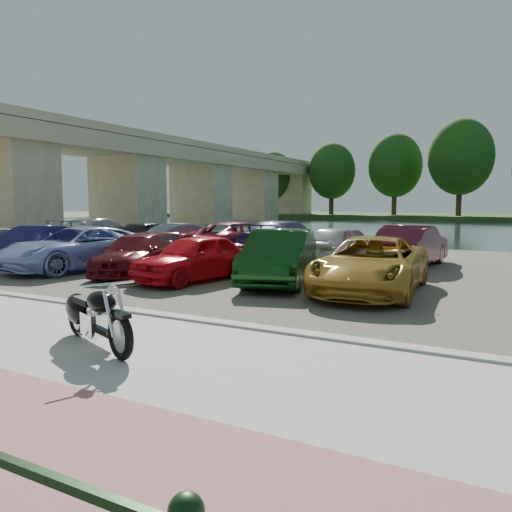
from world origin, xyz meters
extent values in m
plane|color=#595447|center=(0.00, 0.00, 0.00)|extent=(200.00, 200.00, 0.00)
cube|color=#9F9D96|center=(0.00, -1.00, 0.05)|extent=(60.00, 6.00, 0.10)
cube|color=#9F9D96|center=(0.00, 2.00, 0.07)|extent=(60.00, 0.30, 0.14)
cube|color=#403B34|center=(0.00, 11.00, 0.02)|extent=(60.00, 18.00, 0.04)
cube|color=#172927|center=(0.00, 40.00, 0.00)|extent=(120.00, 40.00, 0.00)
cube|color=#214017|center=(0.00, 72.00, 0.30)|extent=(120.00, 24.00, 0.60)
cube|color=tan|center=(-28.00, 40.00, 7.20)|extent=(7.00, 56.00, 1.40)
cube|color=tan|center=(-28.00, 40.00, 8.20)|extent=(7.00, 56.00, 0.70)
cube|color=tan|center=(-28.00, 18.00, 3.60)|extent=(6.00, 4.00, 7.20)
cube|color=tan|center=(-28.00, 30.00, 3.60)|extent=(6.00, 4.00, 7.20)
cube|color=tan|center=(-28.00, 42.00, 3.60)|extent=(6.00, 4.00, 7.20)
cube|color=tan|center=(-28.00, 54.00, 3.60)|extent=(6.00, 4.00, 7.20)
cube|color=tan|center=(-28.00, 66.00, 3.60)|extent=(6.00, 4.00, 7.20)
sphere|color=black|center=(3.50, -3.70, 0.82)|extent=(0.18, 0.18, 0.18)
cylinder|color=#3A2515|center=(-30.00, 64.60, 2.85)|extent=(0.70, 0.70, 4.50)
ellipsoid|color=#16360E|center=(-30.00, 64.60, 6.45)|extent=(6.30, 6.30, 7.56)
cylinder|color=#3A2515|center=(-21.00, 66.00, 3.08)|extent=(0.70, 0.70, 4.95)
ellipsoid|color=#16360E|center=(-21.00, 66.00, 7.04)|extent=(6.93, 6.93, 8.32)
cylinder|color=#3A2515|center=(-12.00, 67.40, 3.30)|extent=(0.70, 0.70, 5.40)
ellipsoid|color=#16360E|center=(-12.00, 67.40, 7.62)|extent=(7.56, 7.56, 9.07)
cylinder|color=#3A2515|center=(-3.00, 64.60, 3.52)|extent=(0.70, 0.70, 5.85)
ellipsoid|color=#16360E|center=(-3.00, 64.60, 8.21)|extent=(8.19, 8.19, 9.83)
torus|color=black|center=(-0.01, -0.46, 0.44)|extent=(0.68, 0.37, 0.68)
torus|color=black|center=(-1.54, 0.16, 0.44)|extent=(0.68, 0.37, 0.68)
cylinder|color=#B2B2B7|center=(-0.01, -0.46, 0.44)|extent=(0.45, 0.23, 0.46)
cylinder|color=#B2B2B7|center=(-1.54, 0.16, 0.44)|extent=(0.45, 0.23, 0.46)
cylinder|color=silver|center=(-0.18, -0.50, 0.74)|extent=(0.32, 0.17, 0.63)
cylinder|color=silver|center=(-0.10, -0.32, 0.74)|extent=(0.32, 0.17, 0.63)
cylinder|color=silver|center=(-0.32, -0.34, 1.13)|extent=(0.31, 0.71, 0.04)
sphere|color=silver|center=(-0.22, -0.37, 1.05)|extent=(0.21, 0.21, 0.16)
sphere|color=silver|center=(-0.16, -0.40, 1.05)|extent=(0.14, 0.14, 0.11)
cube|color=black|center=(-0.01, -0.46, 0.75)|extent=(0.47, 0.30, 0.06)
cube|color=black|center=(-0.78, -0.15, 0.38)|extent=(1.15, 0.54, 0.08)
cube|color=silver|center=(-0.82, -0.13, 0.45)|extent=(0.54, 0.47, 0.34)
cylinder|color=silver|center=(-0.73, -0.17, 0.65)|extent=(0.29, 0.26, 0.27)
cylinder|color=silver|center=(-0.91, -0.10, 0.65)|extent=(0.29, 0.26, 0.27)
ellipsoid|color=black|center=(-0.61, -0.22, 0.82)|extent=(0.77, 0.59, 0.32)
cube|color=black|center=(-1.10, -0.02, 0.76)|extent=(0.61, 0.47, 0.10)
ellipsoid|color=black|center=(-1.49, 0.14, 0.56)|extent=(0.80, 0.58, 0.50)
cube|color=black|center=(-1.54, 0.16, 0.49)|extent=(0.44, 0.32, 0.30)
cylinder|color=silver|center=(-1.04, 0.13, 0.32)|extent=(1.05, 0.50, 0.09)
cylinder|color=silver|center=(-1.04, 0.13, 0.40)|extent=(1.05, 0.50, 0.09)
cylinder|color=#B2B2B7|center=(-0.98, -0.26, 0.23)|extent=(0.08, 0.14, 0.22)
imported|color=#181544|center=(-11.10, 6.71, 0.74)|extent=(2.28, 4.45, 1.40)
imported|color=#94A6D8|center=(-8.32, 6.28, 0.76)|extent=(3.10, 5.48, 1.45)
imported|color=#530B11|center=(-5.97, 6.52, 0.66)|extent=(3.08, 4.59, 1.23)
imported|color=red|center=(-3.49, 6.17, 0.71)|extent=(2.17, 4.14, 1.35)
imported|color=#103B11|center=(-1.15, 6.98, 0.79)|extent=(2.77, 4.80, 1.50)
imported|color=#B08728|center=(1.51, 6.71, 0.74)|extent=(2.67, 5.18, 1.40)
imported|color=gray|center=(-13.40, 12.15, 0.80)|extent=(3.18, 5.60, 1.53)
imported|color=black|center=(-10.92, 12.86, 0.75)|extent=(2.14, 4.32, 1.41)
imported|color=slate|center=(-8.33, 12.39, 0.71)|extent=(2.71, 4.31, 1.34)
imported|color=maroon|center=(-5.95, 12.96, 0.76)|extent=(2.96, 5.40, 1.44)
imported|color=navy|center=(-3.67, 12.58, 0.81)|extent=(2.18, 5.33, 1.54)
imported|color=#B8B9B4|center=(-1.06, 12.13, 0.76)|extent=(2.43, 4.48, 1.45)
imported|color=#521526|center=(1.33, 12.60, 0.77)|extent=(1.88, 4.56, 1.47)
camera|label=1|loc=(4.85, -5.49, 2.27)|focal=35.00mm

